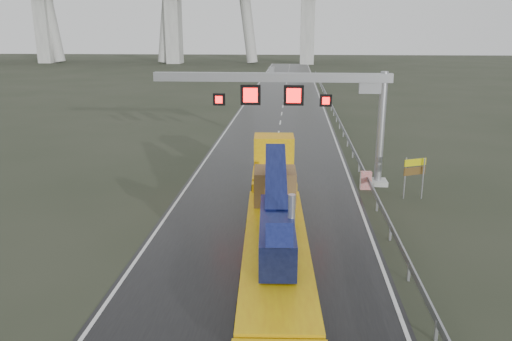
# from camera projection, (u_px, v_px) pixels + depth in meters

# --- Properties ---
(road) EXTENTS (11.00, 200.00, 0.02)m
(road) POSITION_uv_depth(u_px,v_px,m) (280.00, 123.00, 53.87)
(road) COLOR black
(road) RESTS_ON ground
(guardrail) EXTENTS (0.20, 140.00, 1.40)m
(guardrail) POSITION_uv_depth(u_px,v_px,m) (347.00, 136.00, 43.64)
(guardrail) COLOR gray
(guardrail) RESTS_ON ground
(sign_gantry) EXTENTS (14.90, 1.20, 7.42)m
(sign_gantry) POSITION_uv_depth(u_px,v_px,m) (305.00, 97.00, 31.08)
(sign_gantry) COLOR #A8A9A4
(sign_gantry) RESTS_ON ground
(heavy_haul_truck) EXTENTS (3.55, 18.18, 4.24)m
(heavy_haul_truck) POSITION_uv_depth(u_px,v_px,m) (275.00, 200.00, 24.23)
(heavy_haul_truck) COLOR #CE8F0B
(heavy_haul_truck) RESTS_ON ground
(exit_sign_pair) EXTENTS (1.35, 0.64, 2.48)m
(exit_sign_pair) POSITION_uv_depth(u_px,v_px,m) (415.00, 170.00, 29.03)
(exit_sign_pair) COLOR #9C9FA5
(exit_sign_pair) RESTS_ON ground
(striped_barrier) EXTENTS (0.69, 0.39, 1.14)m
(striped_barrier) POSITION_uv_depth(u_px,v_px,m) (366.00, 180.00, 31.13)
(striped_barrier) COLOR red
(striped_barrier) RESTS_ON ground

